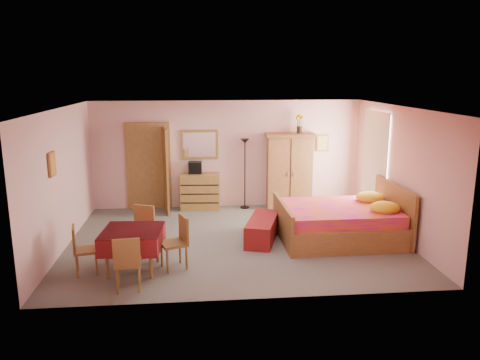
{
  "coord_description": "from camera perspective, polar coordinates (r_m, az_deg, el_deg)",
  "views": [
    {
      "loc": [
        -0.76,
        -8.72,
        3.19
      ],
      "look_at": [
        0.1,
        0.3,
        1.15
      ],
      "focal_mm": 35.0,
      "sensor_mm": 36.0,
      "label": 1
    }
  ],
  "objects": [
    {
      "name": "wall_right",
      "position": [
        9.78,
        18.87,
        0.86
      ],
      "size": [
        0.1,
        5.0,
        2.6
      ],
      "primitive_type": "cube",
      "color": "#E0A7A3",
      "rests_on": "floor"
    },
    {
      "name": "wardrobe",
      "position": [
        11.39,
        6.01,
        1.1
      ],
      "size": [
        1.2,
        0.67,
        1.83
      ],
      "primitive_type": "cube",
      "rotation": [
        0.0,
        0.0,
        -0.06
      ],
      "color": "#A06636",
      "rests_on": "floor"
    },
    {
      "name": "doorway",
      "position": [
        11.46,
        -11.06,
        1.56
      ],
      "size": [
        1.06,
        0.12,
        2.15
      ],
      "primitive_type": "cube",
      "color": "#9E6B35",
      "rests_on": "floor"
    },
    {
      "name": "window",
      "position": [
        10.83,
        16.17,
        2.94
      ],
      "size": [
        0.08,
        1.4,
        1.95
      ],
      "primitive_type": "cube",
      "color": "white",
      "rests_on": "wall_right"
    },
    {
      "name": "picture_left",
      "position": [
        8.62,
        -21.95,
        1.8
      ],
      "size": [
        0.04,
        0.32,
        0.42
      ],
      "primitive_type": "cube",
      "color": "orange",
      "rests_on": "wall_left"
    },
    {
      "name": "chair_south",
      "position": [
        7.36,
        -13.51,
        -9.7
      ],
      "size": [
        0.43,
        0.43,
        0.87
      ],
      "primitive_type": "cube",
      "rotation": [
        0.0,
        0.0,
        0.09
      ],
      "color": "olive",
      "rests_on": "floor"
    },
    {
      "name": "wall_back",
      "position": [
        11.41,
        -1.55,
        3.15
      ],
      "size": [
        6.5,
        0.1,
        2.6
      ],
      "primitive_type": "cube",
      "color": "#E0A7A3",
      "rests_on": "floor"
    },
    {
      "name": "chair_north",
      "position": [
        8.66,
        -12.05,
        -6.14
      ],
      "size": [
        0.51,
        0.51,
        0.88
      ],
      "primitive_type": "cube",
      "rotation": [
        0.0,
        0.0,
        2.78
      ],
      "color": "#986233",
      "rests_on": "floor"
    },
    {
      "name": "picture_back",
      "position": [
        11.73,
        10.02,
        4.46
      ],
      "size": [
        0.3,
        0.04,
        0.4
      ],
      "primitive_type": "cube",
      "color": "#D8BF59",
      "rests_on": "wall_back"
    },
    {
      "name": "dining_table",
      "position": [
        8.04,
        -12.89,
        -8.32
      ],
      "size": [
        1.03,
        1.03,
        0.7
      ],
      "primitive_type": "cube",
      "rotation": [
        0.0,
        0.0,
        -0.07
      ],
      "color": "maroon",
      "rests_on": "floor"
    },
    {
      "name": "wall_left",
      "position": [
        9.27,
        -20.91,
        0.07
      ],
      "size": [
        0.1,
        5.0,
        2.6
      ],
      "primitive_type": "cube",
      "color": "#E0A7A3",
      "rests_on": "floor"
    },
    {
      "name": "stereo",
      "position": [
        11.25,
        -5.48,
        1.51
      ],
      "size": [
        0.32,
        0.25,
        0.29
      ],
      "primitive_type": "cube",
      "rotation": [
        0.0,
        0.0,
        -0.07
      ],
      "color": "black",
      "rests_on": "chest_of_drawers"
    },
    {
      "name": "floor_lamp",
      "position": [
        11.3,
        0.6,
        0.75
      ],
      "size": [
        0.25,
        0.25,
        1.71
      ],
      "primitive_type": "cube",
      "rotation": [
        0.0,
        0.0,
        -0.14
      ],
      "color": "black",
      "rests_on": "floor"
    },
    {
      "name": "ceiling",
      "position": [
        8.77,
        -0.47,
        8.83
      ],
      "size": [
        6.5,
        6.5,
        0.0
      ],
      "primitive_type": "plane",
      "rotation": [
        3.14,
        0.0,
        0.0
      ],
      "color": "brown",
      "rests_on": "wall_back"
    },
    {
      "name": "chair_west",
      "position": [
        8.11,
        -18.3,
        -8.07
      ],
      "size": [
        0.44,
        0.44,
        0.82
      ],
      "primitive_type": "cube",
      "rotation": [
        0.0,
        0.0,
        -1.35
      ],
      "color": "#A96D39",
      "rests_on": "floor"
    },
    {
      "name": "wall_mirror",
      "position": [
        11.33,
        -4.99,
        4.32
      ],
      "size": [
        0.91,
        0.06,
        0.71
      ],
      "primitive_type": "cube",
      "rotation": [
        0.0,
        0.0,
        0.01
      ],
      "color": "white",
      "rests_on": "wall_back"
    },
    {
      "name": "bench",
      "position": [
        9.27,
        2.74,
        -6.0
      ],
      "size": [
        0.87,
        1.42,
        0.44
      ],
      "primitive_type": "cube",
      "rotation": [
        0.0,
        0.0,
        -0.3
      ],
      "color": "maroon",
      "rests_on": "floor"
    },
    {
      "name": "sunflower_vase",
      "position": [
        11.33,
        7.26,
        6.82
      ],
      "size": [
        0.18,
        0.18,
        0.44
      ],
      "primitive_type": "cube",
      "rotation": [
        0.0,
        0.0,
        -0.01
      ],
      "color": "gold",
      "rests_on": "wardrobe"
    },
    {
      "name": "wall_front",
      "position": [
        6.55,
        1.45,
        -4.11
      ],
      "size": [
        6.5,
        0.1,
        2.6
      ],
      "primitive_type": "cube",
      "color": "#E0A7A3",
      "rests_on": "floor"
    },
    {
      "name": "chest_of_drawers",
      "position": [
        11.34,
        -4.87,
        -1.4
      ],
      "size": [
        0.96,
        0.52,
        0.88
      ],
      "primitive_type": "cube",
      "rotation": [
        0.0,
        0.0,
        -0.07
      ],
      "color": "#AA7C39",
      "rests_on": "floor"
    },
    {
      "name": "bed",
      "position": [
        9.42,
        11.98,
        -3.9
      ],
      "size": [
        2.37,
        1.87,
        1.09
      ],
      "primitive_type": "cube",
      "rotation": [
        0.0,
        0.0,
        0.01
      ],
      "color": "#D4148C",
      "rests_on": "floor"
    },
    {
      "name": "chair_east",
      "position": [
        7.96,
        -8.11,
        -7.6
      ],
      "size": [
        0.52,
        0.52,
        0.9
      ],
      "primitive_type": "cube",
      "rotation": [
        0.0,
        0.0,
        1.93
      ],
      "color": "olive",
      "rests_on": "floor"
    },
    {
      "name": "floor",
      "position": [
        9.32,
        -0.44,
        -7.33
      ],
      "size": [
        6.5,
        6.5,
        0.0
      ],
      "primitive_type": "plane",
      "color": "slate",
      "rests_on": "ground"
    }
  ]
}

